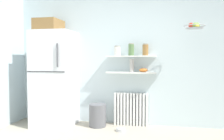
{
  "coord_description": "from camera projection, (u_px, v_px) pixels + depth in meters",
  "views": [
    {
      "loc": [
        0.56,
        -2.31,
        1.25
      ],
      "look_at": [
        -0.25,
        1.6,
        1.05
      ],
      "focal_mm": 36.7,
      "sensor_mm": 36.0,
      "label": 1
    }
  ],
  "objects": [
    {
      "name": "refrigerator",
      "position": [
        55.0,
        76.0,
        4.27
      ],
      "size": [
        0.71,
        0.74,
        1.97
      ],
      "color": "silver",
      "rests_on": "ground_plane"
    },
    {
      "name": "shelf_bowl",
      "position": [
        143.0,
        70.0,
        4.17
      ],
      "size": [
        0.16,
        0.16,
        0.07
      ],
      "primitive_type": "ellipsoid",
      "color": "orange",
      "rests_on": "wall_shelf_lower"
    },
    {
      "name": "storage_jar_2",
      "position": [
        145.0,
        50.0,
        4.15
      ],
      "size": [
        0.11,
        0.11,
        0.22
      ],
      "color": "olive",
      "rests_on": "wall_shelf_upper"
    },
    {
      "name": "vase",
      "position": [
        132.0,
        65.0,
        4.21
      ],
      "size": [
        0.08,
        0.08,
        0.24
      ],
      "primitive_type": "cylinder",
      "color": "#B2ADA8",
      "rests_on": "wall_shelf_lower"
    },
    {
      "name": "wall_shelf_lower",
      "position": [
        131.0,
        73.0,
        4.22
      ],
      "size": [
        0.92,
        0.22,
        0.02
      ],
      "primitive_type": "cube",
      "color": "white"
    },
    {
      "name": "radiator",
      "position": [
        131.0,
        109.0,
        4.29
      ],
      "size": [
        0.63,
        0.12,
        0.6
      ],
      "color": "white",
      "rests_on": "ground_plane"
    },
    {
      "name": "back_wall",
      "position": [
        129.0,
        56.0,
        4.37
      ],
      "size": [
        7.04,
        0.1,
        2.6
      ],
      "primitive_type": "cube",
      "color": "silver",
      "rests_on": "ground_plane"
    },
    {
      "name": "pet_food_bowl",
      "position": [
        121.0,
        130.0,
        3.93
      ],
      "size": [
        0.16,
        0.16,
        0.05
      ],
      "primitive_type": "cylinder",
      "color": "#B7B7BC",
      "rests_on": "ground_plane"
    },
    {
      "name": "trash_bin",
      "position": [
        98.0,
        115.0,
        4.2
      ],
      "size": [
        0.31,
        0.31,
        0.41
      ],
      "primitive_type": "cylinder",
      "color": "slate",
      "rests_on": "ground_plane"
    },
    {
      "name": "storage_jar_1",
      "position": [
        131.0,
        49.0,
        4.2
      ],
      "size": [
        0.1,
        0.1,
        0.23
      ],
      "color": "#5B7F4C",
      "rests_on": "wall_shelf_upper"
    },
    {
      "name": "hanging_fruit_basket",
      "position": [
        195.0,
        26.0,
        3.7
      ],
      "size": [
        0.34,
        0.34,
        0.1
      ],
      "color": "#B2B2B7"
    },
    {
      "name": "storage_jar_0",
      "position": [
        117.0,
        51.0,
        4.25
      ],
      "size": [
        0.12,
        0.12,
        0.18
      ],
      "color": "silver",
      "rests_on": "wall_shelf_upper"
    },
    {
      "name": "wall_shelf_upper",
      "position": [
        131.0,
        56.0,
        4.21
      ],
      "size": [
        0.92,
        0.22,
        0.02
      ],
      "primitive_type": "cube",
      "color": "white"
    }
  ]
}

